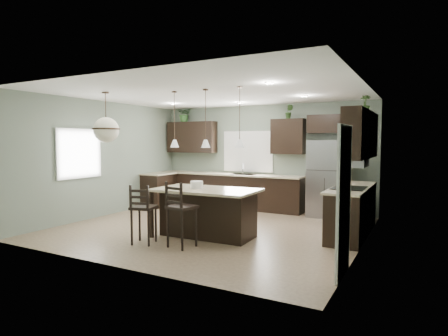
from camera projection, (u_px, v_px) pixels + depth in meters
ground at (211, 228)px, 7.85m from camera, size 6.00×6.00×0.00m
pantry_door at (344, 201)px, 5.01m from camera, size 0.04×0.82×2.04m
window_back at (248, 151)px, 10.34m from camera, size 1.35×0.02×1.00m
window_left at (79, 154)px, 8.45m from camera, size 0.02×1.10×1.00m
left_return_cabs at (159, 190)px, 10.59m from camera, size 0.60×0.90×0.90m
left_return_countertop at (159, 174)px, 10.55m from camera, size 0.66×0.96×0.04m
back_lower_cabs at (229, 191)px, 10.38m from camera, size 4.20×0.60×0.90m
back_countertop at (229, 174)px, 10.33m from camera, size 4.20×0.66×0.04m
sink_inset at (243, 174)px, 10.11m from camera, size 0.70×0.45×0.01m
faucet at (243, 169)px, 10.08m from camera, size 0.02×0.02×0.28m
back_upper_left at (192, 137)px, 11.00m from camera, size 1.55×0.34×0.90m
back_upper_right at (288, 137)px, 9.61m from camera, size 0.85×0.34×0.90m
fridge_header at (330, 124)px, 9.09m from camera, size 1.05×0.34×0.45m
right_lower_cabs at (352, 212)px, 7.31m from camera, size 0.60×2.35×0.90m
right_countertop at (352, 188)px, 7.29m from camera, size 0.66×2.35×0.04m
cooktop at (349, 188)px, 7.05m from camera, size 0.58×0.75×0.02m
wall_oven_front at (333, 213)px, 7.22m from camera, size 0.01×0.72×0.60m
right_upper_cabs at (361, 135)px, 7.15m from camera, size 0.34×2.35×0.90m
microwave at (356, 156)px, 6.96m from camera, size 0.40×0.75×0.40m
refrigerator at (328, 179)px, 9.02m from camera, size 0.90×0.74×1.85m
kitchen_island at (206, 213)px, 7.11m from camera, size 1.99×1.16×0.92m
serving_dish at (197, 185)px, 7.16m from camera, size 0.24×0.24×0.14m
bar_stool_left at (144, 214)px, 6.63m from camera, size 0.49×0.49×1.07m
bar_stool_center at (182, 214)px, 6.41m from camera, size 0.49×0.49×1.14m
pendant_left at (174, 119)px, 7.30m from camera, size 0.17×0.17×1.10m
pendant_center at (206, 118)px, 6.98m from camera, size 0.17×0.17×1.10m
pendant_right at (240, 117)px, 6.67m from camera, size 0.17×0.17×1.10m
chandelier at (106, 117)px, 7.40m from camera, size 0.54×0.54×1.00m
plant_back_left at (185, 114)px, 11.03m from camera, size 0.53×0.50×0.48m
plant_back_right at (289, 112)px, 9.52m from camera, size 0.22×0.19×0.36m
plant_right_wall at (365, 104)px, 7.65m from camera, size 0.22×0.22×0.37m
room_shell at (211, 147)px, 7.73m from camera, size 6.00×6.00×6.00m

